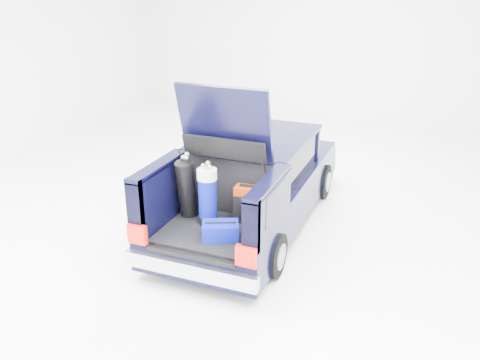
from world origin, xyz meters
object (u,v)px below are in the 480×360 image
at_px(blue_golf_bag, 208,196).
at_px(black_golf_bag, 187,189).
at_px(car, 254,183).
at_px(blue_duffel, 220,231).
at_px(red_suitcase, 247,204).

bearing_deg(blue_golf_bag, black_golf_bag, 175.07).
xyz_separation_m(car, blue_duffel, (0.20, -1.78, 0.04)).
relative_size(car, blue_golf_bag, 5.21).
distance_m(blue_golf_bag, blue_duffel, 0.57).
bearing_deg(blue_golf_bag, red_suitcase, 35.11).
bearing_deg(black_golf_bag, red_suitcase, 9.26).
distance_m(car, blue_golf_bag, 1.47).
bearing_deg(car, red_suitcase, -74.29).
bearing_deg(blue_duffel, red_suitcase, 53.14).
xyz_separation_m(red_suitcase, blue_duffel, (-0.14, -0.58, -0.15)).
relative_size(car, blue_duffel, 8.55).
xyz_separation_m(blue_golf_bag, blue_duffel, (0.34, -0.35, -0.29)).
relative_size(red_suitcase, black_golf_bag, 0.58).
relative_size(black_golf_bag, blue_golf_bag, 1.05).
bearing_deg(car, blue_golf_bag, -95.68).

